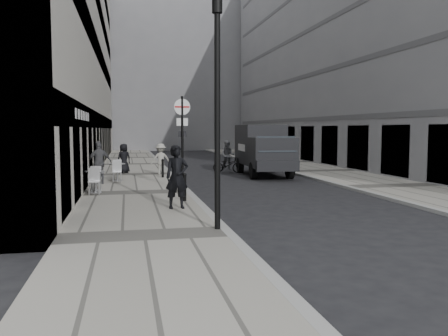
# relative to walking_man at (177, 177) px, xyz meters

# --- Properties ---
(ground) EXTENTS (120.00, 120.00, 0.00)m
(ground) POSITION_rel_walking_man_xyz_m (0.86, -6.22, -1.11)
(ground) COLOR black
(ground) RESTS_ON ground
(sidewalk) EXTENTS (4.00, 60.00, 0.12)m
(sidewalk) POSITION_rel_walking_man_xyz_m (-1.14, 11.78, -1.05)
(sidewalk) COLOR gray
(sidewalk) RESTS_ON ground
(far_sidewalk) EXTENTS (4.00, 60.00, 0.12)m
(far_sidewalk) POSITION_rel_walking_man_xyz_m (9.86, 11.78, -1.05)
(far_sidewalk) COLOR gray
(far_sidewalk) RESTS_ON ground
(building_left) EXTENTS (4.00, 45.00, 18.00)m
(building_left) POSITION_rel_walking_man_xyz_m (-5.14, 18.28, 7.89)
(building_left) COLOR #B3AFA3
(building_left) RESTS_ON ground
(building_right) EXTENTS (6.00, 45.00, 20.00)m
(building_right) POSITION_rel_walking_man_xyz_m (14.86, 18.28, 8.89)
(building_right) COLOR slate
(building_right) RESTS_ON ground
(building_far) EXTENTS (24.00, 16.00, 22.00)m
(building_far) POSITION_rel_walking_man_xyz_m (2.36, 49.78, 9.89)
(building_far) COLOR slate
(building_far) RESTS_ON ground
(walking_man) EXTENTS (0.78, 0.58, 1.97)m
(walking_man) POSITION_rel_walking_man_xyz_m (0.00, 0.00, 0.00)
(walking_man) COLOR black
(walking_man) RESTS_ON sidewalk
(sign_post) EXTENTS (0.65, 0.12, 3.77)m
(sign_post) POSITION_rel_walking_man_xyz_m (0.66, 4.25, 1.43)
(sign_post) COLOR black
(sign_post) RESTS_ON sidewalk
(lamppost) EXTENTS (0.25, 0.25, 5.54)m
(lamppost) POSITION_rel_walking_man_xyz_m (0.66, -3.22, 2.10)
(lamppost) COLOR black
(lamppost) RESTS_ON sidewalk
(bollard_near) EXTENTS (0.12, 0.12, 0.90)m
(bollard_near) POSITION_rel_walking_man_xyz_m (0.41, 1.48, -0.54)
(bollard_near) COLOR black
(bollard_near) RESTS_ON sidewalk
(bollard_far) EXTENTS (0.12, 0.12, 0.88)m
(bollard_far) POSITION_rel_walking_man_xyz_m (0.26, 9.63, -0.55)
(bollard_far) COLOR black
(bollard_far) RESTS_ON sidewalk
(panel_van) EXTENTS (2.52, 6.09, 2.81)m
(panel_van) POSITION_rel_walking_man_xyz_m (5.93, 10.88, 0.48)
(panel_van) COLOR black
(panel_van) RESTS_ON ground
(cyclist) EXTENTS (1.87, 1.20, 1.91)m
(cyclist) POSITION_rel_walking_man_xyz_m (4.34, 12.80, -0.36)
(cyclist) COLOR black
(cyclist) RESTS_ON ground
(pedestrian_a) EXTENTS (1.22, 0.85, 1.92)m
(pedestrian_a) POSITION_rel_walking_man_xyz_m (-2.74, 7.32, -0.03)
(pedestrian_a) COLOR #4D4E52
(pedestrian_a) RESTS_ON sidewalk
(pedestrian_b) EXTENTS (1.12, 0.68, 1.69)m
(pedestrian_b) POSITION_rel_walking_man_xyz_m (0.26, 10.99, -0.14)
(pedestrian_b) COLOR #A09D94
(pedestrian_b) RESTS_ON sidewalk
(pedestrian_c) EXTENTS (0.96, 0.83, 1.66)m
(pedestrian_c) POSITION_rel_walking_man_xyz_m (-1.69, 12.45, -0.16)
(pedestrian_c) COLOR black
(pedestrian_c) RESTS_ON sidewalk
(cafe_table_near) EXTENTS (0.76, 1.72, 0.98)m
(cafe_table_near) POSITION_rel_walking_man_xyz_m (-1.98, 8.37, -0.49)
(cafe_table_near) COLOR silver
(cafe_table_near) RESTS_ON sidewalk
(cafe_table_mid) EXTENTS (0.67, 1.50, 0.86)m
(cafe_table_mid) POSITION_rel_walking_man_xyz_m (-2.74, 4.90, -0.55)
(cafe_table_mid) COLOR silver
(cafe_table_mid) RESTS_ON sidewalk
(cafe_table_far) EXTENTS (0.77, 1.74, 0.99)m
(cafe_table_far) POSITION_rel_walking_man_xyz_m (-2.74, 4.29, -0.48)
(cafe_table_far) COLOR #B7B7B9
(cafe_table_far) RESTS_ON sidewalk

